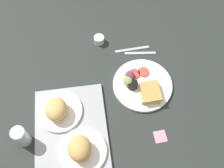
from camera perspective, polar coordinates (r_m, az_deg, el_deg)
The scene contains 10 objects.
ground_plane at distance 132.35cm, azimuth 1.38°, elevation -1.77°, with size 190.00×150.00×3.00cm, color #282D2B.
serving_tray at distance 123.44cm, azimuth -8.92°, elevation -10.19°, with size 45.00×33.00×1.60cm, color #9EA0A3.
bread_plate_near at distance 116.00cm, azimuth -6.82°, elevation -14.05°, with size 21.12×21.12×9.33cm.
bread_plate_far at distance 123.65cm, azimuth -11.84°, elevation -5.59°, with size 21.50×21.50×9.40cm.
plate_with_salad at distance 131.42cm, azimuth 6.59°, elevation -0.27°, with size 30.00×30.00×5.40cm.
drinking_glass at distance 122.29cm, azimuth -19.27°, elevation -10.83°, with size 6.15×6.15×12.20cm, color silver.
espresso_cup at distance 146.07cm, azimuth -2.86°, elevation 9.70°, with size 5.60×5.60×4.00cm, color silver.
fork at distance 143.52cm, azimuth 6.20°, elevation 6.81°, with size 17.00×1.40×0.50cm, color #B7B7BC.
knife at distance 144.62cm, azimuth 4.44°, elevation 7.66°, with size 19.00×1.40×0.50cm, color #B7B7BC.
sticky_note at distance 124.03cm, azimuth 10.52°, elevation -11.24°, with size 5.60×5.60×0.12cm, color pink.
Camera 1 is at (-58.71, 9.21, 116.75)cm, focal length 41.70 mm.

